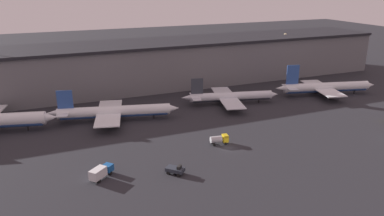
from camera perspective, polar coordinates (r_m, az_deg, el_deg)
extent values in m
plane|color=#26262B|center=(112.36, 5.50, -6.06)|extent=(600.00, 600.00, 0.00)
cube|color=slate|center=(175.77, -5.91, 6.48)|extent=(233.28, 28.89, 19.44)
cube|color=black|center=(173.86, -6.03, 9.80)|extent=(233.28, 30.89, 1.20)
cone|color=white|center=(132.59, -20.88, -1.35)|extent=(6.11, 5.31, 4.17)
cylinder|color=black|center=(135.44, -23.73, -2.75)|extent=(0.50, 0.50, 1.98)
cylinder|color=white|center=(134.41, -11.72, -0.47)|extent=(38.79, 12.99, 3.76)
cylinder|color=#2D519E|center=(134.62, -11.70, -0.73)|extent=(36.76, 11.98, 3.20)
cone|color=white|center=(134.70, -2.93, -0.04)|extent=(5.23, 4.55, 3.57)
cone|color=white|center=(137.20, -20.43, -0.77)|extent=(6.24, 4.45, 3.20)
cube|color=#2D519E|center=(134.87, -18.82, 1.23)|extent=(5.21, 1.65, 6.37)
cube|color=white|center=(136.38, -18.94, -0.59)|extent=(6.05, 10.64, 0.24)
cube|color=white|center=(134.69, -12.53, -0.70)|extent=(14.71, 29.05, 0.36)
cylinder|color=gray|center=(142.39, -11.85, -0.12)|extent=(4.51, 3.00, 2.07)
cylinder|color=gray|center=(127.73, -12.17, -2.38)|extent=(4.51, 3.00, 2.07)
cylinder|color=black|center=(135.16, -5.86, -1.28)|extent=(0.50, 0.50, 1.69)
cylinder|color=black|center=(136.86, -12.43, -1.38)|extent=(0.50, 0.50, 1.69)
cylinder|color=black|center=(134.04, -12.50, -1.82)|extent=(0.50, 0.50, 1.69)
cylinder|color=silver|center=(150.67, 6.01, 1.79)|extent=(33.02, 11.21, 3.36)
cylinder|color=#333842|center=(150.85, 6.00, 1.58)|extent=(31.29, 10.32, 2.85)
cone|color=silver|center=(155.94, 12.29, 2.05)|extent=(4.67, 4.06, 3.19)
cone|color=silver|center=(147.24, -0.70, 1.59)|extent=(5.57, 3.98, 2.85)
cube|color=#333842|center=(146.51, 0.78, 3.35)|extent=(4.66, 1.51, 6.22)
cube|color=silver|center=(147.61, 0.51, 1.74)|extent=(5.80, 11.12, 0.24)
cube|color=silver|center=(150.40, 5.39, 1.62)|extent=(14.24, 30.42, 0.36)
cylinder|color=gray|center=(158.64, 5.02, 2.10)|extent=(4.03, 2.68, 1.85)
cylinder|color=gray|center=(143.40, 6.54, 0.21)|extent=(4.03, 2.68, 1.85)
cylinder|color=black|center=(154.66, 10.15, 1.10)|extent=(0.50, 0.50, 1.51)
cylinder|color=black|center=(152.24, 5.25, 1.04)|extent=(0.50, 0.50, 1.51)
cylinder|color=black|center=(149.77, 5.49, 0.73)|extent=(0.50, 0.50, 1.51)
cylinder|color=white|center=(171.76, 19.82, 3.05)|extent=(37.68, 12.77, 3.81)
cylinder|color=#2D519E|center=(171.93, 19.79, 2.84)|extent=(35.71, 11.76, 3.24)
cone|color=white|center=(182.07, 25.41, 3.19)|extent=(5.31, 4.61, 3.62)
cone|color=white|center=(163.12, 13.53, 2.96)|extent=(6.33, 4.52, 3.24)
cube|color=#2D519E|center=(163.39, 15.11, 4.93)|extent=(5.28, 1.67, 8.16)
cube|color=white|center=(164.42, 14.70, 3.09)|extent=(5.99, 10.18, 0.24)
cube|color=white|center=(171.00, 19.24, 2.88)|extent=(14.49, 27.74, 0.36)
cylinder|color=gray|center=(178.17, 18.45, 3.15)|extent=(4.58, 3.04, 2.10)
cylinder|color=gray|center=(165.64, 20.70, 1.75)|extent=(4.58, 3.04, 2.10)
cylinder|color=black|center=(179.07, 23.47, 2.30)|extent=(0.50, 0.50, 1.72)
cylinder|color=black|center=(172.89, 18.93, 2.30)|extent=(0.50, 0.50, 1.72)
cylinder|color=black|center=(170.31, 19.39, 2.00)|extent=(0.50, 0.50, 1.72)
cube|color=gold|center=(114.38, 5.08, -4.60)|extent=(1.83, 2.39, 2.13)
cylinder|color=#B7B7BC|center=(113.51, 3.69, -4.79)|extent=(3.69, 2.41, 1.98)
cylinder|color=black|center=(115.55, 4.81, -5.06)|extent=(0.96, 0.66, 0.90)
cylinder|color=black|center=(114.14, 5.09, -5.38)|extent=(0.96, 0.66, 0.90)
cylinder|color=black|center=(114.47, 3.12, -5.26)|extent=(0.96, 0.66, 0.90)
cylinder|color=black|center=(113.05, 3.38, -5.59)|extent=(0.96, 0.66, 0.90)
cube|color=#282D38|center=(97.36, -2.59, -9.34)|extent=(5.05, 5.07, 0.99)
cube|color=black|center=(96.50, -1.96, -9.00)|extent=(1.73, 1.72, 0.80)
cylinder|color=black|center=(97.91, -1.55, -9.66)|extent=(1.07, 1.08, 0.90)
cylinder|color=black|center=(96.43, -2.01, -10.14)|extent=(1.07, 1.08, 0.90)
cylinder|color=black|center=(99.04, -3.15, -9.33)|extent=(1.07, 1.08, 0.90)
cylinder|color=black|center=(97.57, -3.63, -9.80)|extent=(1.07, 1.08, 0.90)
cube|color=#195199|center=(99.64, -12.69, -8.86)|extent=(3.15, 3.17, 1.79)
cube|color=silver|center=(96.92, -14.14, -9.61)|extent=(4.87, 4.68, 2.39)
cylinder|color=black|center=(100.54, -13.12, -9.38)|extent=(1.06, 1.03, 0.90)
cylinder|color=black|center=(99.54, -12.32, -9.62)|extent=(1.06, 1.03, 0.90)
cylinder|color=black|center=(97.53, -14.82, -10.47)|extent=(1.06, 1.03, 0.90)
cylinder|color=black|center=(96.50, -14.02, -10.73)|extent=(1.06, 1.03, 0.90)
cylinder|color=slate|center=(205.63, 13.80, 7.87)|extent=(0.70, 0.70, 19.62)
sphere|color=beige|center=(203.99, 14.03, 10.74)|extent=(1.80, 1.80, 1.80)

